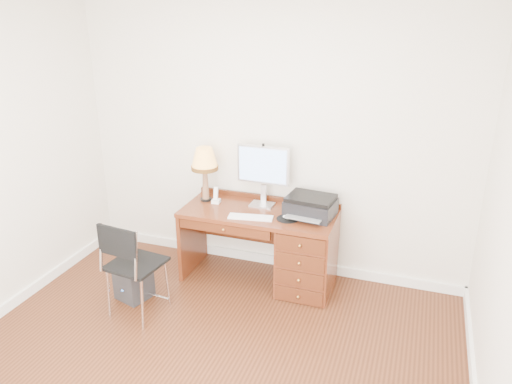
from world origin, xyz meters
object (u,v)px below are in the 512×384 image
at_px(leg_lamp, 205,162).
at_px(equipment_box, 134,282).
at_px(printer, 311,206).
at_px(chair, 131,260).
at_px(desk, 290,247).
at_px(monitor, 263,168).
at_px(phone, 216,198).

bearing_deg(leg_lamp, equipment_box, -117.21).
height_order(printer, chair, printer).
xyz_separation_m(printer, chair, (-1.34, -1.02, -0.29)).
distance_m(desk, monitor, 0.81).
bearing_deg(chair, phone, 77.24).
bearing_deg(equipment_box, chair, -39.18).
relative_size(desk, equipment_box, 4.64).
xyz_separation_m(monitor, chair, (-0.82, -1.14, -0.57)).
bearing_deg(phone, monitor, 7.65).
xyz_separation_m(leg_lamp, equipment_box, (-0.41, -0.80, -1.00)).
bearing_deg(phone, chair, -116.35).
xyz_separation_m(desk, monitor, (-0.34, 0.18, 0.72)).
distance_m(desk, phone, 0.89).
height_order(printer, leg_lamp, leg_lamp).
bearing_deg(printer, chair, -136.55).
relative_size(leg_lamp, phone, 3.27).
height_order(phone, chair, chair).
xyz_separation_m(desk, equipment_box, (-1.34, -0.71, -0.25)).
bearing_deg(equipment_box, printer, 43.55).
xyz_separation_m(desk, printer, (0.17, 0.06, 0.43)).
bearing_deg(chair, leg_lamp, 84.13).
xyz_separation_m(monitor, printer, (0.51, -0.12, -0.28)).
distance_m(printer, leg_lamp, 1.14).
xyz_separation_m(printer, phone, (-0.97, 0.00, -0.05)).
height_order(printer, phone, printer).
relative_size(desk, printer, 3.11).
bearing_deg(desk, phone, 175.89).
xyz_separation_m(phone, chair, (-0.37, -1.02, -0.24)).
height_order(desk, chair, chair).
bearing_deg(phone, printer, -6.85).
bearing_deg(chair, equipment_box, 131.02).
bearing_deg(desk, chair, -140.30).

